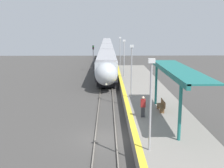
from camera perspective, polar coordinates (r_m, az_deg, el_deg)
name	(u,v)px	position (r m, az deg, el deg)	size (l,w,h in m)	color
ground_plane	(106,139)	(19.75, -1.30, -11.13)	(120.00, 120.00, 0.00)	#423F3D
rail_left	(95,138)	(19.74, -3.43, -10.92)	(0.08, 90.00, 0.15)	slate
rail_right	(116,138)	(19.73, 0.82, -10.92)	(0.08, 90.00, 0.15)	slate
train	(107,50)	(69.75, -1.07, 6.87)	(2.84, 77.26, 3.78)	black
platform_right	(166,132)	(19.99, 10.99, -9.60)	(5.04, 64.00, 0.95)	gray
platform_bench	(162,105)	(23.03, 10.06, -4.27)	(0.44, 1.70, 0.89)	brown
person_waiting	(143,106)	(21.19, 6.32, -4.56)	(0.36, 0.22, 1.60)	#333338
railway_signal	(93,56)	(49.63, -3.82, 5.77)	(0.28, 0.28, 4.57)	#59595E
lamppost_near	(151,99)	(15.03, 7.85, -2.98)	(0.36, 0.20, 5.05)	#9E9EA3
lamppost_mid	(131,68)	(26.73, 3.98, 3.35)	(0.36, 0.20, 5.05)	#9E9EA3
lamppost_far	(124,55)	(38.60, 2.47, 5.81)	(0.36, 0.20, 5.05)	#9E9EA3
lamppost_farthest	(120,49)	(50.53, 1.66, 7.11)	(0.36, 0.20, 5.05)	#9E9EA3
station_canopy	(175,72)	(20.67, 12.60, 2.37)	(2.02, 11.20, 3.72)	#1E6B66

